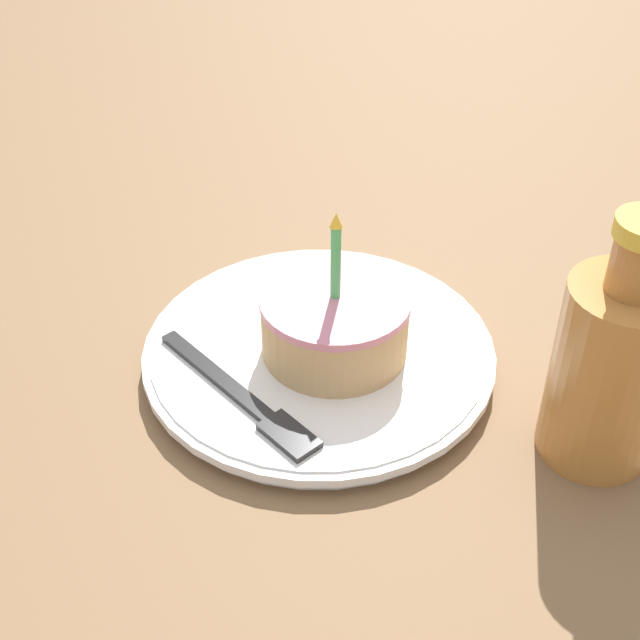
{
  "coord_description": "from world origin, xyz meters",
  "views": [
    {
      "loc": [
        0.46,
        0.25,
        0.47
      ],
      "look_at": [
        -0.01,
        0.0,
        0.05
      ],
      "focal_mm": 50.0,
      "sensor_mm": 36.0,
      "label": 1
    }
  ],
  "objects_px": {
    "fork": "(245,399)",
    "bottle": "(612,365)",
    "plate": "(320,354)",
    "cake_slice": "(335,323)"
  },
  "relations": [
    {
      "from": "plate",
      "to": "fork",
      "type": "distance_m",
      "value": 0.08
    },
    {
      "from": "fork",
      "to": "bottle",
      "type": "relative_size",
      "value": 0.87
    },
    {
      "from": "bottle",
      "to": "plate",
      "type": "bearing_deg",
      "value": -86.55
    },
    {
      "from": "plate",
      "to": "fork",
      "type": "relative_size",
      "value": 1.67
    },
    {
      "from": "cake_slice",
      "to": "bottle",
      "type": "xyz_separation_m",
      "value": [
        -0.01,
        0.2,
        0.03
      ]
    },
    {
      "from": "cake_slice",
      "to": "bottle",
      "type": "height_order",
      "value": "bottle"
    },
    {
      "from": "plate",
      "to": "bottle",
      "type": "distance_m",
      "value": 0.23
    },
    {
      "from": "cake_slice",
      "to": "fork",
      "type": "relative_size",
      "value": 0.75
    },
    {
      "from": "fork",
      "to": "plate",
      "type": "bearing_deg",
      "value": 167.03
    },
    {
      "from": "plate",
      "to": "bottle",
      "type": "bearing_deg",
      "value": 93.45
    }
  ]
}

